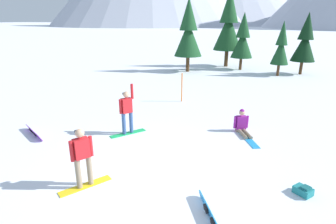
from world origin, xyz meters
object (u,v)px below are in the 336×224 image
(snowboarder_midground, at_px, (127,111))
(snowboarder_foreground, at_px, (82,157))
(backpack_teal, at_px, (303,191))
(trail_marker_pole, at_px, (182,87))
(loose_snowboard_near_left, at_px, (211,215))
(pine_tree_leaning, at_px, (229,25))
(snowboarder_background, at_px, (243,125))
(pine_tree_twin, at_px, (281,47))
(loose_snowboard_near_right, at_px, (34,132))
(pine_tree_young, at_px, (188,32))
(pine_tree_tall, at_px, (243,39))
(pine_tree_broad, at_px, (305,41))

(snowboarder_midground, bearing_deg, snowboarder_foreground, -82.53)
(backpack_teal, bearing_deg, trail_marker_pole, 125.81)
(snowboarder_foreground, relative_size, backpack_teal, 3.17)
(loose_snowboard_near_left, xyz_separation_m, pine_tree_leaning, (-2.15, 22.36, 3.83))
(snowboarder_background, relative_size, pine_tree_twin, 0.41)
(loose_snowboard_near_right, xyz_separation_m, trail_marker_pole, (4.45, 6.45, 0.68))
(snowboarder_foreground, relative_size, pine_tree_young, 0.28)
(snowboarder_midground, relative_size, loose_snowboard_near_right, 1.22)
(snowboarder_background, xyz_separation_m, pine_tree_twin, (2.11, 13.19, 2.05))
(pine_tree_tall, bearing_deg, snowboarder_background, -86.10)
(snowboarder_background, xyz_separation_m, pine_tree_tall, (-1.04, 15.25, 2.44))
(loose_snowboard_near_left, xyz_separation_m, pine_tree_broad, (4.38, 20.09, 2.62))
(snowboarder_foreground, relative_size, snowboarder_midground, 0.85)
(loose_snowboard_near_left, height_order, backpack_teal, backpack_teal)
(trail_marker_pole, bearing_deg, loose_snowboard_near_left, -70.94)
(snowboarder_foreground, distance_m, pine_tree_tall, 20.80)
(backpack_teal, bearing_deg, snowboarder_midground, 159.93)
(backpack_teal, distance_m, pine_tree_broad, 18.68)
(snowboarder_foreground, distance_m, loose_snowboard_near_left, 3.66)
(snowboarder_foreground, bearing_deg, snowboarder_background, 53.06)
(snowboarder_background, height_order, trail_marker_pole, trail_marker_pole)
(snowboarder_midground, distance_m, snowboarder_background, 4.75)
(backpack_teal, height_order, pine_tree_broad, pine_tree_broad)
(snowboarder_midground, distance_m, pine_tree_broad, 18.25)
(pine_tree_twin, distance_m, pine_tree_young, 7.68)
(loose_snowboard_near_right, xyz_separation_m, pine_tree_leaning, (5.46, 19.67, 3.82))
(pine_tree_tall, height_order, pine_tree_young, pine_tree_young)
(loose_snowboard_near_left, height_order, pine_tree_broad, pine_tree_broad)
(loose_snowboard_near_left, distance_m, loose_snowboard_near_right, 8.07)
(snowboarder_background, height_order, pine_tree_twin, pine_tree_twin)
(backpack_teal, bearing_deg, pine_tree_young, 113.62)
(loose_snowboard_near_left, distance_m, pine_tree_leaning, 22.79)
(snowboarder_background, relative_size, pine_tree_young, 0.29)
(loose_snowboard_near_left, height_order, pine_tree_twin, pine_tree_twin)
(trail_marker_pole, bearing_deg, snowboarder_midground, -99.89)
(snowboarder_midground, xyz_separation_m, pine_tree_twin, (6.55, 14.72, 1.40))
(loose_snowboard_near_right, bearing_deg, snowboarder_background, 19.62)
(snowboarder_foreground, bearing_deg, pine_tree_broad, 68.14)
(pine_tree_tall, height_order, pine_tree_leaning, pine_tree_leaning)
(snowboarder_foreground, height_order, pine_tree_tall, pine_tree_tall)
(snowboarder_midground, xyz_separation_m, loose_snowboard_near_right, (-3.55, -1.32, -0.84))
(snowboarder_foreground, relative_size, snowboarder_background, 0.97)
(backpack_teal, height_order, pine_tree_leaning, pine_tree_leaning)
(snowboarder_background, bearing_deg, backpack_teal, -64.76)
(pine_tree_tall, relative_size, pine_tree_broad, 1.01)
(snowboarder_midground, bearing_deg, pine_tree_young, 94.19)
(pine_tree_tall, xyz_separation_m, pine_tree_broad, (5.03, -0.70, -0.03))
(snowboarder_background, bearing_deg, pine_tree_tall, 93.90)
(pine_tree_leaning, distance_m, pine_tree_broad, 7.02)
(snowboarder_background, height_order, pine_tree_broad, pine_tree_broad)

